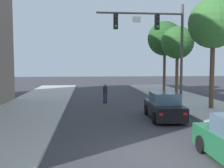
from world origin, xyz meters
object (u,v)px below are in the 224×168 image
(street_tree_second, at_px, (213,24))
(street_tree_third, at_px, (177,43))
(car_lead_black, at_px, (164,107))
(traffic_signal_mast, at_px, (158,36))
(street_tree_farthest, at_px, (165,39))
(pedestrian_crossing_road, at_px, (105,92))

(street_tree_second, bearing_deg, street_tree_third, 86.95)
(car_lead_black, bearing_deg, traffic_signal_mast, 80.38)
(street_tree_third, bearing_deg, car_lead_black, -113.28)
(traffic_signal_mast, relative_size, street_tree_farthest, 0.91)
(traffic_signal_mast, height_order, pedestrian_crossing_road, traffic_signal_mast)
(street_tree_second, distance_m, street_tree_third, 8.44)
(traffic_signal_mast, height_order, car_lead_black, traffic_signal_mast)
(pedestrian_crossing_road, distance_m, street_tree_farthest, 12.62)
(pedestrian_crossing_road, relative_size, street_tree_third, 0.23)
(traffic_signal_mast, distance_m, street_tree_farthest, 12.13)
(pedestrian_crossing_road, height_order, street_tree_second, street_tree_second)
(pedestrian_crossing_road, xyz_separation_m, street_tree_farthest, (7.70, 8.43, 5.38))
(car_lead_black, distance_m, street_tree_farthest, 16.69)
(car_lead_black, distance_m, street_tree_second, 7.30)
(traffic_signal_mast, distance_m, pedestrian_crossing_road, 6.48)
(street_tree_second, bearing_deg, traffic_signal_mast, 162.96)
(traffic_signal_mast, distance_m, street_tree_third, 8.35)
(street_tree_second, relative_size, street_tree_farthest, 0.94)
(traffic_signal_mast, bearing_deg, street_tree_second, -17.04)
(traffic_signal_mast, distance_m, street_tree_second, 3.88)
(traffic_signal_mast, bearing_deg, street_tree_third, 60.75)
(street_tree_third, bearing_deg, pedestrian_crossing_road, -151.00)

